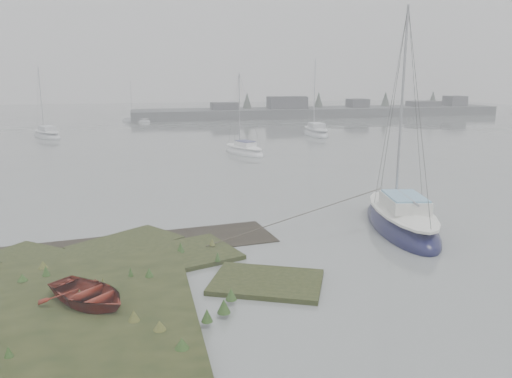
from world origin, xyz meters
name	(u,v)px	position (x,y,z in m)	size (l,w,h in m)	color
ground	(175,150)	(0.00, 30.00, 0.00)	(160.00, 160.00, 0.00)	slate
far_shoreline	(326,111)	(26.84, 61.90, 0.85)	(60.00, 8.00, 4.15)	#4C4F51
sailboat_main	(401,222)	(7.78, 3.92, 0.32)	(3.84, 7.60, 10.26)	#101033
sailboat_white	(244,151)	(5.56, 26.36, 0.23)	(3.55, 5.47, 7.35)	white
sailboat_far_a	(47,135)	(-12.74, 42.42, 0.25)	(4.46, 5.98, 8.16)	silver
sailboat_far_b	(316,133)	(16.24, 37.67, 0.28)	(2.41, 6.50, 9.04)	silver
sailboat_far_c	(136,121)	(-3.27, 58.97, 0.19)	(4.60, 3.47, 6.29)	#B5B8C0
dinghy	(88,294)	(-4.95, -1.07, 0.52)	(2.04, 2.86, 0.59)	#62180E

